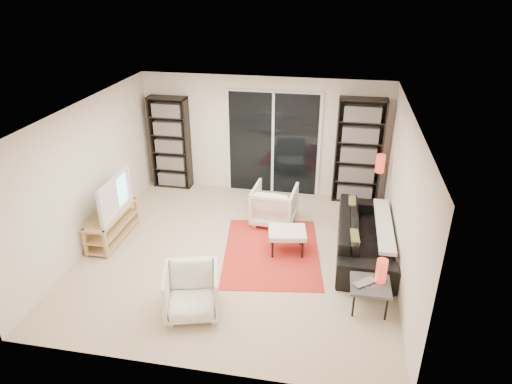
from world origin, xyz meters
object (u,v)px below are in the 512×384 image
(armchair_front, at_px, (192,291))
(side_table, at_px, (370,286))
(bookshelf_right, at_px, (358,152))
(tv_stand, at_px, (112,225))
(bookshelf_left, at_px, (170,143))
(sofa, at_px, (365,236))
(ottoman, at_px, (287,233))
(armchair_back, at_px, (274,204))
(floor_lamp, at_px, (379,171))

(armchair_front, xyz_separation_m, side_table, (2.36, 0.52, 0.02))
(bookshelf_right, bearing_deg, tv_stand, -151.19)
(bookshelf_left, distance_m, sofa, 4.49)
(ottoman, height_order, side_table, same)
(armchair_front, bearing_deg, side_table, -3.39)
(tv_stand, xyz_separation_m, armchair_back, (2.66, 1.09, 0.09))
(bookshelf_left, relative_size, armchair_back, 2.48)
(floor_lamp, bearing_deg, armchair_front, -128.12)
(sofa, bearing_deg, bookshelf_left, 64.29)
(bookshelf_left, height_order, tv_stand, bookshelf_left)
(ottoman, xyz_separation_m, floor_lamp, (1.49, 1.55, 0.58))
(bookshelf_left, bearing_deg, sofa, -25.94)
(bookshelf_left, height_order, sofa, bookshelf_left)
(sofa, distance_m, floor_lamp, 1.50)
(bookshelf_right, distance_m, tv_stand, 4.78)
(bookshelf_right, distance_m, armchair_back, 2.01)
(armchair_back, bearing_deg, armchair_front, 78.85)
(bookshelf_right, xyz_separation_m, ottoman, (-1.11, -2.14, -0.70))
(bookshelf_right, bearing_deg, side_table, -87.08)
(bookshelf_left, xyz_separation_m, tv_stand, (-0.28, -2.27, -0.71))
(sofa, height_order, ottoman, sofa)
(side_table, bearing_deg, sofa, 90.87)
(bookshelf_right, height_order, ottoman, bookshelf_right)
(armchair_front, bearing_deg, tv_stand, 124.96)
(tv_stand, relative_size, ottoman, 1.89)
(armchair_front, bearing_deg, armchair_back, 59.03)
(tv_stand, bearing_deg, floor_lamp, 20.51)
(sofa, distance_m, ottoman, 1.27)
(bookshelf_right, relative_size, side_table, 3.84)
(armchair_back, height_order, side_table, armchair_back)
(floor_lamp, bearing_deg, tv_stand, -159.49)
(side_table, bearing_deg, bookshelf_left, 140.31)
(bookshelf_left, distance_m, bookshelf_right, 3.85)
(sofa, bearing_deg, bookshelf_right, 4.61)
(armchair_back, xyz_separation_m, side_table, (1.64, -2.15, 0.00))
(side_table, bearing_deg, tv_stand, 166.09)
(sofa, distance_m, armchair_back, 1.79)
(bookshelf_right, xyz_separation_m, floor_lamp, (0.38, -0.58, -0.13))
(ottoman, bearing_deg, armchair_back, 110.46)
(armchair_back, xyz_separation_m, armchair_front, (-0.72, -2.67, -0.02))
(tv_stand, height_order, side_table, tv_stand)
(side_table, height_order, floor_lamp, floor_lamp)
(armchair_back, distance_m, armchair_front, 2.77)
(armchair_back, bearing_deg, sofa, 158.81)
(ottoman, bearing_deg, side_table, -43.10)
(floor_lamp, bearing_deg, sofa, -99.55)
(bookshelf_right, xyz_separation_m, armchair_back, (-1.47, -1.19, -0.69))
(tv_stand, height_order, armchair_front, armchair_front)
(bookshelf_left, height_order, armchair_back, bookshelf_left)
(ottoman, relative_size, side_table, 1.24)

